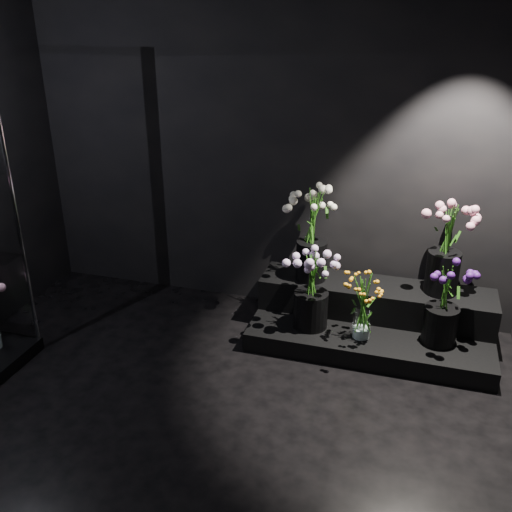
% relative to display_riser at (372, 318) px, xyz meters
% --- Properties ---
extents(floor, '(4.00, 4.00, 0.00)m').
position_rel_display_riser_xyz_m(floor, '(-0.94, -1.64, -0.17)').
color(floor, black).
rests_on(floor, ground).
extents(wall_back, '(4.00, 0.00, 4.00)m').
position_rel_display_riser_xyz_m(wall_back, '(-0.94, 0.36, 1.23)').
color(wall_back, black).
rests_on(wall_back, floor).
extents(display_riser, '(1.80, 0.80, 0.40)m').
position_rel_display_riser_xyz_m(display_riser, '(0.00, 0.00, 0.00)').
color(display_riser, black).
rests_on(display_riser, floor).
extents(bouquet_orange_bells, '(0.25, 0.25, 0.50)m').
position_rel_display_riser_xyz_m(bouquet_orange_bells, '(-0.05, -0.28, 0.24)').
color(bouquet_orange_bells, white).
rests_on(bouquet_orange_bells, display_riser).
extents(bouquet_lilac, '(0.46, 0.46, 0.61)m').
position_rel_display_riser_xyz_m(bouquet_lilac, '(-0.45, -0.22, 0.33)').
color(bouquet_lilac, black).
rests_on(bouquet_lilac, display_riser).
extents(bouquet_purple, '(0.40, 0.40, 0.61)m').
position_rel_display_riser_xyz_m(bouquet_purple, '(0.49, -0.18, 0.33)').
color(bouquet_purple, black).
rests_on(bouquet_purple, display_riser).
extents(bouquet_cream_roses, '(0.40, 0.40, 0.72)m').
position_rel_display_riser_xyz_m(bouquet_cream_roses, '(-0.51, 0.08, 0.66)').
color(bouquet_cream_roses, black).
rests_on(bouquet_cream_roses, display_riser).
extents(bouquet_pink_roses, '(0.45, 0.45, 0.73)m').
position_rel_display_riser_xyz_m(bouquet_pink_roses, '(0.47, 0.13, 0.64)').
color(bouquet_pink_roses, black).
rests_on(bouquet_pink_roses, display_riser).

